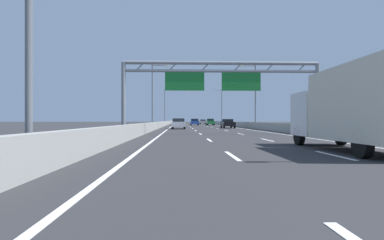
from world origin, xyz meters
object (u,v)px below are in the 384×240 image
streetlamp_right_far (221,105)px  box_truck (356,107)px  streetlamp_left_far (166,105)px  green_car (210,122)px  sign_gantry (220,79)px  streetlamp_right_mid (254,92)px  blue_car (195,122)px  yellow_car (181,121)px  black_car (228,123)px  white_car (179,124)px  silver_car (203,122)px  streetlamp_left_mid (154,92)px

streetlamp_right_far → box_truck: bearing=-93.1°
streetlamp_left_far → green_car: (10.98, -11.63, -4.62)m
sign_gantry → streetlamp_right_mid: bearing=69.7°
sign_gantry → blue_car: size_ratio=4.13×
yellow_car → black_car: bearing=-85.4°
streetlamp_left_far → black_car: bearing=-74.0°
streetlamp_left_far → blue_car: size_ratio=2.26×
streetlamp_left_far → white_car: streetlamp_left_far is taller
sign_gantry → black_car: size_ratio=3.99×
blue_car → silver_car: size_ratio=0.93×
streetlamp_left_far → yellow_car: bearing=85.2°
streetlamp_right_far → black_car: 39.35m
green_car → box_truck: 64.94m
black_car → green_car: green_car is taller
sign_gantry → yellow_car: sign_gantry is taller
streetlamp_right_far → streetlamp_left_mid: bearing=-110.4°
box_truck → yellow_car: bearing=93.1°
blue_car → white_car: blue_car is taller
silver_car → white_car: bearing=-97.3°
streetlamp_left_mid → box_truck: size_ratio=1.18×
sign_gantry → black_car: sign_gantry is taller
white_car → box_truck: box_truck is taller
streetlamp_left_mid → green_car: streetlamp_left_mid is taller
blue_car → green_car: (3.66, -0.91, 0.01)m
sign_gantry → streetlamp_right_far: (7.63, 60.76, 0.55)m
streetlamp_left_mid → green_car: (10.98, 28.54, -4.62)m
streetlamp_left_mid → streetlamp_right_mid: size_ratio=1.00×
blue_car → box_truck: (3.52, -65.85, 0.99)m
sign_gantry → silver_car: (3.55, 73.61, -4.13)m
box_truck → streetlamp_left_mid: bearing=106.6°
streetlamp_left_far → yellow_car: size_ratio=2.04×
streetlamp_right_mid → black_car: 6.15m
streetlamp_left_mid → box_truck: (10.84, -36.39, -3.64)m
white_car → yellow_car: bearing=89.7°
streetlamp_left_mid → yellow_car: (4.09, 89.18, -4.60)m
black_car → sign_gantry: bearing=-100.0°
sign_gantry → yellow_car: bearing=91.7°
black_car → green_car: (-0.18, 27.25, 0.06)m
streetlamp_right_far → green_car: 13.13m
silver_car → green_car: size_ratio=0.97×
yellow_car → silver_car: bearing=-79.4°
yellow_car → streetlamp_right_far: bearing=-77.5°
streetlamp_right_mid → streetlamp_right_far: (0.00, 40.18, 0.00)m
box_truck → black_car: bearing=89.5°
streetlamp_right_far → streetlamp_left_far: bearing=180.0°
streetlamp_left_far → streetlamp_right_mid: bearing=-69.6°
streetlamp_left_mid → sign_gantry: bearing=-70.5°
streetlamp_left_mid → blue_car: (7.32, 29.46, -4.63)m
streetlamp_left_mid → black_car: streetlamp_left_mid is taller
streetlamp_right_mid → green_car: 29.18m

